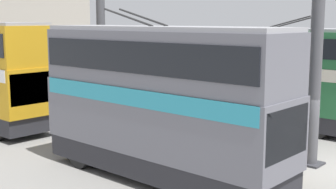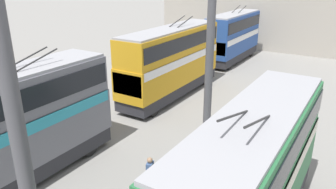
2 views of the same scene
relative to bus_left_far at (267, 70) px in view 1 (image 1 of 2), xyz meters
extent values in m
cylinder|color=#4C4C51|center=(-4.89, 5.01, 1.45)|extent=(0.46, 0.46, 8.56)
cube|color=#333338|center=(-4.89, 5.01, -2.79)|extent=(0.83, 0.83, 0.08)
cylinder|color=#4C4C51|center=(7.14, 5.01, 1.45)|extent=(0.46, 0.46, 8.56)
cube|color=#333338|center=(7.14, 5.01, -2.79)|extent=(0.83, 0.83, 0.08)
cylinder|color=black|center=(3.56, -1.05, -2.37)|extent=(0.92, 0.30, 0.92)
cylinder|color=black|center=(3.56, 1.05, -2.37)|extent=(0.92, 0.30, 0.92)
cylinder|color=black|center=(-3.38, 1.05, -2.37)|extent=(0.92, 0.30, 0.92)
cube|color=#28282D|center=(-0.01, 0.00, -2.20)|extent=(9.74, 2.45, 0.76)
cube|color=#286B3D|center=(-0.01, 0.00, -0.72)|extent=(9.94, 2.50, 2.20)
cube|color=silver|center=(-0.01, 0.00, 0.10)|extent=(9.64, 2.54, 0.55)
cube|color=#286B3D|center=(-0.01, 0.00, 1.19)|extent=(9.84, 2.42, 1.63)
cube|color=black|center=(-0.01, 0.00, 1.28)|extent=(9.54, 2.51, 0.90)
cube|color=#9E9EA3|center=(-0.01, 0.00, 2.08)|extent=(9.74, 2.25, 0.14)
cube|color=black|center=(4.90, 0.00, -0.50)|extent=(0.12, 2.30, 1.41)
cylinder|color=#282828|center=(-1.26, -0.35, 2.44)|extent=(2.35, 0.07, 0.65)
cylinder|color=#282828|center=(-1.26, 0.35, 2.44)|extent=(2.35, 0.07, 0.65)
cylinder|color=black|center=(-5.09, 8.98, -2.31)|extent=(1.04, 0.30, 1.04)
cylinder|color=black|center=(1.23, 8.98, -2.31)|extent=(1.04, 0.30, 1.04)
cylinder|color=black|center=(1.23, 11.08, -2.31)|extent=(1.04, 0.30, 1.04)
cube|color=#28282D|center=(-1.83, 10.03, -2.15)|extent=(9.14, 2.45, 0.78)
cube|color=slate|center=(-1.83, 10.03, -0.67)|extent=(9.32, 2.50, 2.19)
cube|color=teal|center=(-1.83, 10.03, 0.15)|extent=(9.04, 2.54, 0.55)
cube|color=slate|center=(-1.83, 10.03, 1.32)|extent=(9.23, 2.42, 1.79)
cube|color=black|center=(-1.83, 10.03, 1.41)|extent=(8.95, 2.51, 0.98)
cube|color=#9E9EA3|center=(-1.83, 10.03, 2.29)|extent=(9.14, 2.25, 0.14)
cube|color=black|center=(-6.43, 10.03, -0.45)|extent=(0.12, 2.30, 1.40)
cylinder|color=#282828|center=(-0.67, 9.68, 2.65)|extent=(2.35, 0.07, 0.65)
cylinder|color=#282828|center=(-0.67, 10.38, 2.65)|extent=(2.35, 0.07, 0.65)
cylinder|color=black|center=(7.21, 8.98, -2.30)|extent=(1.07, 0.30, 1.07)
cube|color=black|center=(5.87, 10.03, -0.43)|extent=(0.12, 2.30, 1.40)
cube|color=#473D33|center=(0.25, 4.38, -2.41)|extent=(0.35, 0.28, 0.85)
cube|color=#3D5684|center=(0.25, 4.38, -1.62)|extent=(0.47, 0.36, 0.74)
sphere|color=#A37A5B|center=(0.25, 4.38, -1.13)|extent=(0.24, 0.24, 0.24)
cube|color=#473D33|center=(0.20, 2.46, -2.44)|extent=(0.31, 0.36, 0.77)
cube|color=#3D5684|center=(0.20, 2.46, -1.72)|extent=(0.40, 0.48, 0.67)
sphere|color=beige|center=(0.20, 2.46, -1.27)|extent=(0.22, 0.22, 0.22)
cylinder|color=#B28E23|center=(-4.93, 7.13, -2.37)|extent=(0.61, 0.61, 0.93)
cylinder|color=#B28E23|center=(-4.93, 7.13, -2.37)|extent=(0.64, 0.64, 0.04)
camera|label=1|loc=(-12.26, 21.23, 2.56)|focal=50.00mm
camera|label=2|loc=(-9.40, -2.54, 6.22)|focal=35.00mm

